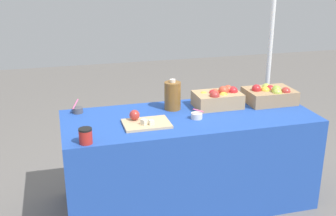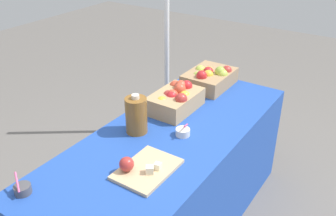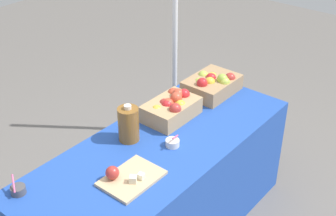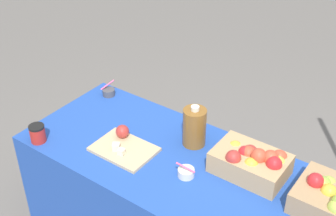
{
  "view_description": "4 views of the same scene",
  "coord_description": "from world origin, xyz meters",
  "px_view_note": "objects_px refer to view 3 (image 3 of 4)",
  "views": [
    {
      "loc": [
        -0.94,
        -2.83,
        1.85
      ],
      "look_at": [
        -0.18,
        -0.03,
        0.83
      ],
      "focal_mm": 44.97,
      "sensor_mm": 36.0,
      "label": 1
    },
    {
      "loc": [
        -1.56,
        -1.03,
        1.92
      ],
      "look_at": [
        0.04,
        0.03,
        0.89
      ],
      "focal_mm": 40.0,
      "sensor_mm": 36.0,
      "label": 2
    },
    {
      "loc": [
        -1.73,
        -1.49,
        2.37
      ],
      "look_at": [
        0.16,
        0.07,
        0.89
      ],
      "focal_mm": 49.2,
      "sensor_mm": 36.0,
      "label": 3
    },
    {
      "loc": [
        0.97,
        -1.53,
        2.28
      ],
      "look_at": [
        -0.16,
        0.03,
        1.02
      ],
      "focal_mm": 48.38,
      "sensor_mm": 36.0,
      "label": 4
    }
  ],
  "objects_px": {
    "sample_bowl_mid": "(173,143)",
    "cider_jug": "(128,124)",
    "cutting_board_front": "(128,177)",
    "apple_crate_left": "(212,84)",
    "apple_crate_middle": "(172,107)",
    "tent_pole": "(175,33)",
    "sample_bowl_near": "(18,190)"
  },
  "relations": [
    {
      "from": "apple_crate_left",
      "to": "apple_crate_middle",
      "type": "distance_m",
      "value": 0.44
    },
    {
      "from": "sample_bowl_near",
      "to": "tent_pole",
      "type": "relative_size",
      "value": 0.05
    },
    {
      "from": "tent_pole",
      "to": "sample_bowl_near",
      "type": "bearing_deg",
      "value": -167.12
    },
    {
      "from": "cutting_board_front",
      "to": "sample_bowl_near",
      "type": "xyz_separation_m",
      "value": [
        -0.44,
        0.37,
        0.0
      ]
    },
    {
      "from": "tent_pole",
      "to": "cutting_board_front",
      "type": "bearing_deg",
      "value": -150.46
    },
    {
      "from": "apple_crate_left",
      "to": "sample_bowl_near",
      "type": "height_order",
      "value": "apple_crate_left"
    },
    {
      "from": "cutting_board_front",
      "to": "sample_bowl_near",
      "type": "distance_m",
      "value": 0.57
    },
    {
      "from": "apple_crate_left",
      "to": "sample_bowl_mid",
      "type": "distance_m",
      "value": 0.72
    },
    {
      "from": "apple_crate_middle",
      "to": "tent_pole",
      "type": "height_order",
      "value": "tent_pole"
    },
    {
      "from": "cutting_board_front",
      "to": "sample_bowl_near",
      "type": "relative_size",
      "value": 3.37
    },
    {
      "from": "apple_crate_left",
      "to": "sample_bowl_near",
      "type": "relative_size",
      "value": 3.94
    },
    {
      "from": "cutting_board_front",
      "to": "sample_bowl_mid",
      "type": "xyz_separation_m",
      "value": [
        0.4,
        0.01,
        0.0
      ]
    },
    {
      "from": "sample_bowl_mid",
      "to": "cider_jug",
      "type": "relative_size",
      "value": 0.4
    },
    {
      "from": "sample_bowl_near",
      "to": "tent_pole",
      "type": "distance_m",
      "value": 1.89
    },
    {
      "from": "apple_crate_left",
      "to": "cider_jug",
      "type": "bearing_deg",
      "value": 176.3
    },
    {
      "from": "cider_jug",
      "to": "tent_pole",
      "type": "xyz_separation_m",
      "value": [
        1.11,
        0.53,
        0.11
      ]
    },
    {
      "from": "sample_bowl_near",
      "to": "sample_bowl_mid",
      "type": "xyz_separation_m",
      "value": [
        0.84,
        -0.36,
        -0.0
      ]
    },
    {
      "from": "cider_jug",
      "to": "tent_pole",
      "type": "height_order",
      "value": "tent_pole"
    },
    {
      "from": "apple_crate_left",
      "to": "sample_bowl_near",
      "type": "xyz_separation_m",
      "value": [
        -1.54,
        0.16,
        -0.05
      ]
    },
    {
      "from": "apple_crate_middle",
      "to": "cider_jug",
      "type": "relative_size",
      "value": 1.51
    },
    {
      "from": "apple_crate_left",
      "to": "apple_crate_middle",
      "type": "bearing_deg",
      "value": 178.03
    },
    {
      "from": "sample_bowl_mid",
      "to": "cider_jug",
      "type": "xyz_separation_m",
      "value": [
        -0.12,
        0.25,
        0.09
      ]
    },
    {
      "from": "apple_crate_left",
      "to": "sample_bowl_mid",
      "type": "relative_size",
      "value": 3.99
    },
    {
      "from": "sample_bowl_mid",
      "to": "cider_jug",
      "type": "distance_m",
      "value": 0.29
    },
    {
      "from": "cutting_board_front",
      "to": "sample_bowl_mid",
      "type": "bearing_deg",
      "value": 1.75
    },
    {
      "from": "apple_crate_middle",
      "to": "apple_crate_left",
      "type": "bearing_deg",
      "value": -1.97
    },
    {
      "from": "sample_bowl_mid",
      "to": "sample_bowl_near",
      "type": "bearing_deg",
      "value": 157.0
    },
    {
      "from": "apple_crate_middle",
      "to": "cutting_board_front",
      "type": "relative_size",
      "value": 1.11
    },
    {
      "from": "apple_crate_left",
      "to": "sample_bowl_mid",
      "type": "height_order",
      "value": "apple_crate_left"
    },
    {
      "from": "tent_pole",
      "to": "sample_bowl_mid",
      "type": "bearing_deg",
      "value": -141.88
    },
    {
      "from": "apple_crate_left",
      "to": "tent_pole",
      "type": "relative_size",
      "value": 0.2
    },
    {
      "from": "apple_crate_middle",
      "to": "tent_pole",
      "type": "xyz_separation_m",
      "value": [
        0.74,
        0.56,
        0.14
      ]
    }
  ]
}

